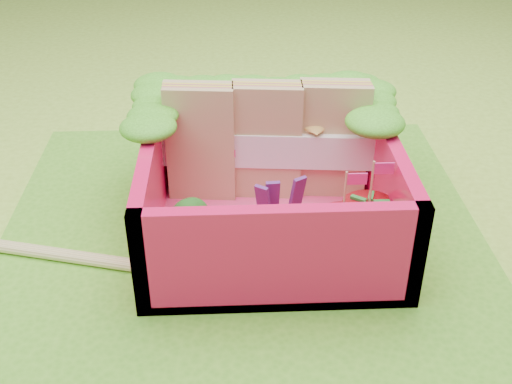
{
  "coord_description": "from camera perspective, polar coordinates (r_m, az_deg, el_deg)",
  "views": [
    {
      "loc": [
        -0.06,
        -2.82,
        2.07
      ],
      "look_at": [
        0.08,
        0.03,
        0.28
      ],
      "focal_mm": 45.0,
      "sensor_mm": 36.0,
      "label": 1
    }
  ],
  "objects": [
    {
      "name": "ground",
      "position": [
        3.5,
        -1.21,
        -4.21
      ],
      "size": [
        14.0,
        14.0,
        0.0
      ],
      "primitive_type": "plane",
      "color": "#88B533",
      "rests_on": "ground"
    },
    {
      "name": "placemat",
      "position": [
        3.49,
        -1.21,
        -4.01
      ],
      "size": [
        2.6,
        2.6,
        0.03
      ],
      "primitive_type": "cube",
      "color": "#59AE27",
      "rests_on": "ground"
    },
    {
      "name": "bento_floor",
      "position": [
        3.5,
        1.23,
        -3.1
      ],
      "size": [
        1.3,
        1.3,
        0.05
      ],
      "primitive_type": "cube",
      "color": "#FF4182",
      "rests_on": "placemat"
    },
    {
      "name": "bento_box",
      "position": [
        3.36,
        1.28,
        0.39
      ],
      "size": [
        1.3,
        1.3,
        0.55
      ],
      "color": "#F11451",
      "rests_on": "placemat"
    },
    {
      "name": "lettuce_ruffle",
      "position": [
        3.64,
        0.84,
        8.88
      ],
      "size": [
        1.43,
        0.83,
        0.11
      ],
      "color": "#337F17",
      "rests_on": "bento_box"
    },
    {
      "name": "sandwich_stack",
      "position": [
        3.59,
        1.04,
        4.52
      ],
      "size": [
        1.22,
        0.28,
        0.67
      ],
      "color": "tan",
      "rests_on": "bento_floor"
    },
    {
      "name": "broccoli",
      "position": [
        3.15,
        -6.26,
        -2.98
      ],
      "size": [
        0.31,
        0.31,
        0.27
      ],
      "color": "#589749",
      "rests_on": "bento_floor"
    },
    {
      "name": "carrot_sticks",
      "position": [
        3.15,
        -3.34,
        -4.46
      ],
      "size": [
        0.13,
        0.11,
        0.25
      ],
      "color": "orange",
      "rests_on": "bento_floor"
    },
    {
      "name": "purple_wedges",
      "position": [
        3.24,
        1.89,
        -1.64
      ],
      "size": [
        0.22,
        0.13,
        0.38
      ],
      "color": "#511B61",
      "rests_on": "bento_floor"
    },
    {
      "name": "strawberry_left",
      "position": [
        3.22,
        7.62,
        -3.6
      ],
      "size": [
        0.24,
        0.24,
        0.48
      ],
      "color": "red",
      "rests_on": "bento_floor"
    },
    {
      "name": "strawberry_right",
      "position": [
        3.27,
        9.84,
        -2.94
      ],
      "size": [
        0.27,
        0.27,
        0.51
      ],
      "color": "red",
      "rests_on": "bento_floor"
    },
    {
      "name": "snap_peas",
      "position": [
        3.35,
        7.55,
        -4.14
      ],
      "size": [
        0.55,
        0.61,
        0.05
      ],
      "color": "green",
      "rests_on": "bento_floor"
    },
    {
      "name": "chopsticks",
      "position": [
        3.44,
        -16.68,
        -5.41
      ],
      "size": [
        2.08,
        0.61,
        0.05
      ],
      "color": "tan",
      "rests_on": "placemat"
    }
  ]
}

